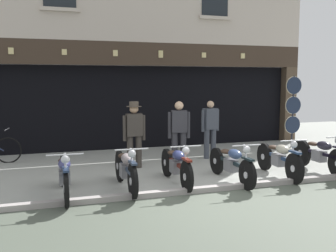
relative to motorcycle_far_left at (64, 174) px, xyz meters
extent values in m
cube|color=#9B9E96|center=(2.51, 4.35, -0.46)|extent=(23.46, 10.00, 0.08)
cube|color=#A39B98|center=(2.51, -0.57, -0.41)|extent=(23.46, 0.16, 0.18)
cube|color=black|center=(2.51, 6.65, 0.88)|extent=(10.54, 4.00, 2.60)
cube|color=#4C3D2D|center=(8.02, 4.53, 0.88)|extent=(0.44, 0.36, 2.60)
cube|color=black|center=(2.51, 4.90, 1.01)|extent=(10.08, 0.03, 2.18)
cube|color=#382B20|center=(2.51, 4.47, 2.53)|extent=(11.46, 0.24, 0.70)
cube|color=#DBC684|center=(-1.08, 4.34, 2.53)|extent=(0.14, 0.03, 0.18)
cube|color=#DBC684|center=(0.34, 4.34, 2.53)|extent=(0.14, 0.03, 0.16)
cube|color=#DBC684|center=(1.81, 4.34, 2.53)|extent=(0.14, 0.03, 0.18)
cube|color=#DBC684|center=(3.23, 4.34, 2.53)|extent=(0.14, 0.03, 0.22)
cube|color=#DBC684|center=(4.67, 4.34, 2.53)|extent=(0.14, 0.03, 0.16)
cube|color=#DBC684|center=(6.07, 4.34, 2.53)|extent=(0.14, 0.03, 0.17)
cube|color=#C0B2A4|center=(0.26, 4.30, 3.71)|extent=(1.10, 0.12, 0.10)
cube|color=#C0B2A4|center=(5.03, 4.30, 3.71)|extent=(1.10, 0.12, 0.10)
cylinder|color=black|center=(-0.01, -0.67, -0.10)|extent=(0.08, 0.64, 0.63)
cylinder|color=silver|center=(-0.01, -0.67, -0.10)|extent=(0.10, 0.14, 0.14)
cylinder|color=black|center=(0.02, 0.72, -0.10)|extent=(0.09, 0.64, 0.63)
cylinder|color=silver|center=(0.02, 0.72, -0.10)|extent=(0.11, 0.14, 0.14)
cube|color=#1F2D4B|center=(0.00, 0.02, 0.02)|extent=(0.10, 1.28, 0.07)
cube|color=slate|center=(0.00, 0.02, -0.05)|extent=(0.21, 0.32, 0.26)
ellipsoid|color=navy|center=(0.00, -0.14, 0.22)|extent=(0.23, 0.46, 0.20)
ellipsoid|color=#38281E|center=(0.01, 0.28, 0.20)|extent=(0.21, 0.30, 0.10)
cube|color=#1F2D4B|center=(-0.01, -0.67, 0.23)|extent=(0.11, 0.36, 0.04)
sphere|color=silver|center=(-0.01, -0.61, 0.40)|extent=(0.15, 0.15, 0.15)
cylinder|color=silver|center=(-0.01, -0.61, 0.48)|extent=(0.62, 0.04, 0.02)
cylinder|color=silver|center=(-0.01, -0.63, 0.19)|extent=(0.04, 0.25, 0.62)
cylinder|color=black|center=(1.17, -0.57, -0.10)|extent=(0.08, 0.65, 0.65)
cylinder|color=silver|center=(1.17, -0.57, -0.10)|extent=(0.10, 0.15, 0.14)
cylinder|color=black|center=(1.19, 0.77, -0.10)|extent=(0.09, 0.65, 0.65)
cylinder|color=silver|center=(1.19, 0.77, -0.10)|extent=(0.11, 0.15, 0.14)
cube|color=#293549|center=(1.18, 0.10, 0.02)|extent=(0.09, 1.23, 0.07)
cube|color=slate|center=(1.18, 0.10, -0.05)|extent=(0.21, 0.32, 0.26)
ellipsoid|color=gray|center=(1.17, -0.06, 0.22)|extent=(0.23, 0.46, 0.20)
ellipsoid|color=#38281E|center=(1.18, 0.34, 0.20)|extent=(0.21, 0.30, 0.10)
cube|color=#293549|center=(1.17, -0.57, 0.25)|extent=(0.11, 0.36, 0.04)
sphere|color=silver|center=(1.17, -0.51, 0.40)|extent=(0.15, 0.15, 0.15)
cylinder|color=silver|center=(1.17, -0.51, 0.48)|extent=(0.62, 0.03, 0.02)
cylinder|color=silver|center=(1.17, -0.53, 0.19)|extent=(0.04, 0.27, 0.61)
cylinder|color=black|center=(2.24, -0.51, -0.11)|extent=(0.09, 0.63, 0.62)
cylinder|color=silver|center=(2.24, -0.51, -0.11)|extent=(0.10, 0.14, 0.14)
cylinder|color=black|center=(2.28, 0.85, -0.11)|extent=(0.10, 0.63, 0.62)
cylinder|color=silver|center=(2.28, 0.85, -0.11)|extent=(0.11, 0.14, 0.14)
cube|color=#5B1D14|center=(2.26, 0.17, 0.01)|extent=(0.11, 1.26, 0.07)
cube|color=slate|center=(2.26, 0.17, -0.06)|extent=(0.21, 0.33, 0.26)
ellipsoid|color=navy|center=(2.25, 0.01, 0.21)|extent=(0.23, 0.47, 0.20)
ellipsoid|color=#38281E|center=(2.27, 0.42, 0.19)|extent=(0.21, 0.31, 0.10)
cube|color=#5B1D14|center=(2.24, -0.51, 0.22)|extent=(0.11, 0.36, 0.04)
sphere|color=silver|center=(2.24, -0.45, 0.39)|extent=(0.15, 0.15, 0.15)
cylinder|color=silver|center=(2.24, -0.45, 0.47)|extent=(0.62, 0.04, 0.02)
cylinder|color=silver|center=(2.24, -0.47, 0.18)|extent=(0.05, 0.29, 0.60)
cylinder|color=black|center=(3.44, -0.71, -0.12)|extent=(0.07, 0.60, 0.60)
cylinder|color=silver|center=(3.44, -0.71, -0.12)|extent=(0.10, 0.13, 0.13)
cylinder|color=black|center=(3.44, 0.71, -0.12)|extent=(0.08, 0.60, 0.60)
cylinder|color=silver|center=(3.44, 0.71, -0.12)|extent=(0.11, 0.13, 0.13)
cube|color=black|center=(3.44, 0.00, 0.00)|extent=(0.08, 1.31, 0.07)
cube|color=slate|center=(3.44, 0.00, -0.07)|extent=(0.20, 0.32, 0.26)
ellipsoid|color=navy|center=(3.44, -0.17, 0.20)|extent=(0.22, 0.46, 0.20)
ellipsoid|color=#38281E|center=(3.44, 0.25, 0.18)|extent=(0.20, 0.30, 0.10)
cube|color=black|center=(3.44, -0.71, 0.20)|extent=(0.10, 0.36, 0.04)
sphere|color=silver|center=(3.44, -0.65, 0.38)|extent=(0.15, 0.15, 0.15)
cylinder|color=silver|center=(3.44, -0.65, 0.46)|extent=(0.62, 0.03, 0.02)
cylinder|color=silver|center=(3.44, -0.67, 0.17)|extent=(0.04, 0.29, 0.60)
cylinder|color=black|center=(4.60, -0.61, -0.10)|extent=(0.12, 0.65, 0.65)
cylinder|color=silver|center=(4.60, -0.61, -0.10)|extent=(0.11, 0.15, 0.14)
cylinder|color=black|center=(4.71, 0.71, -0.10)|extent=(0.13, 0.65, 0.65)
cylinder|color=silver|center=(4.71, 0.71, -0.10)|extent=(0.12, 0.15, 0.14)
cube|color=navy|center=(4.65, 0.05, 0.02)|extent=(0.17, 1.22, 0.07)
cube|color=slate|center=(4.65, 0.05, -0.05)|extent=(0.23, 0.34, 0.26)
ellipsoid|color=#A8A38F|center=(4.64, -0.11, 0.22)|extent=(0.26, 0.48, 0.20)
ellipsoid|color=#38281E|center=(4.67, 0.29, 0.20)|extent=(0.22, 0.32, 0.10)
cube|color=navy|center=(4.60, -0.61, 0.25)|extent=(0.13, 0.37, 0.04)
sphere|color=silver|center=(4.60, -0.55, 0.40)|extent=(0.15, 0.15, 0.15)
cylinder|color=silver|center=(4.60, -0.55, 0.48)|extent=(0.62, 0.08, 0.02)
cylinder|color=silver|center=(4.60, -0.57, 0.19)|extent=(0.06, 0.27, 0.61)
cylinder|color=black|center=(5.83, 0.80, -0.09)|extent=(0.10, 0.67, 0.67)
cylinder|color=silver|center=(5.83, 0.80, -0.09)|extent=(0.11, 0.15, 0.15)
cube|color=black|center=(5.81, 0.12, 0.03)|extent=(0.10, 1.24, 0.07)
cube|color=slate|center=(5.81, 0.12, -0.04)|extent=(0.21, 0.33, 0.26)
ellipsoid|color=#201E2B|center=(5.81, -0.04, 0.23)|extent=(0.23, 0.47, 0.20)
ellipsoid|color=#38281E|center=(5.82, 0.37, 0.21)|extent=(0.21, 0.31, 0.10)
cylinder|color=#38332D|center=(1.90, 1.90, -0.01)|extent=(0.15, 0.15, 0.82)
cylinder|color=#38332D|center=(1.68, 1.90, -0.01)|extent=(0.15, 0.15, 0.82)
cube|color=#38332D|center=(1.79, 1.90, 0.65)|extent=(0.38, 0.22, 0.55)
cube|color=white|center=(1.79, 2.02, 0.71)|extent=(0.14, 0.02, 0.31)
cube|color=#47234C|center=(1.79, 2.03, 0.70)|extent=(0.05, 0.01, 0.28)
cylinder|color=#38332D|center=(2.02, 1.90, 0.57)|extent=(0.09, 0.09, 0.62)
cylinder|color=#38332D|center=(1.55, 1.90, 0.57)|extent=(0.09, 0.09, 0.62)
sphere|color=tan|center=(1.79, 1.90, 1.04)|extent=(0.22, 0.22, 0.22)
cylinder|color=#4C4238|center=(1.79, 1.90, 1.10)|extent=(0.37, 0.37, 0.01)
cylinder|color=#4C4238|center=(1.79, 1.90, 1.16)|extent=(0.23, 0.23, 0.12)
cylinder|color=#2D2D33|center=(3.01, 1.75, 0.02)|extent=(0.15, 0.15, 0.88)
cylinder|color=#2D2D33|center=(2.79, 1.79, 0.02)|extent=(0.15, 0.15, 0.88)
cube|color=#2D2D33|center=(2.90, 1.77, 0.71)|extent=(0.41, 0.28, 0.54)
cube|color=white|center=(2.92, 1.88, 0.78)|extent=(0.14, 0.04, 0.30)
cube|color=#47234C|center=(2.92, 1.89, 0.76)|extent=(0.05, 0.02, 0.28)
cylinder|color=#2D2D33|center=(3.13, 1.72, 0.62)|extent=(0.09, 0.09, 0.65)
cylinder|color=#2D2D33|center=(2.67, 1.81, 0.62)|extent=(0.09, 0.09, 0.65)
sphere|color=tan|center=(2.90, 1.77, 1.10)|extent=(0.22, 0.22, 0.22)
cylinder|color=#3D424C|center=(4.17, 2.46, -0.01)|extent=(0.15, 0.15, 0.83)
cylinder|color=#3D424C|center=(3.95, 2.42, -0.01)|extent=(0.15, 0.15, 0.83)
cube|color=#3D424C|center=(4.06, 2.44, 0.67)|extent=(0.41, 0.28, 0.58)
cube|color=silver|center=(4.04, 2.55, 0.74)|extent=(0.14, 0.04, 0.32)
cube|color=#47234C|center=(4.04, 2.56, 0.73)|extent=(0.05, 0.02, 0.30)
cylinder|color=#3D424C|center=(4.29, 2.48, 0.63)|extent=(0.09, 0.09, 0.59)
cylinder|color=#3D424C|center=(3.83, 2.40, 0.63)|extent=(0.09, 0.09, 0.59)
sphere|color=tan|center=(4.06, 2.44, 1.07)|extent=(0.20, 0.20, 0.20)
cylinder|color=#232328|center=(7.33, 3.29, 0.72)|extent=(0.06, 0.06, 2.29)
cylinder|color=#192338|center=(7.33, 3.27, 1.56)|extent=(0.55, 0.03, 0.55)
torus|color=beige|center=(7.33, 3.29, 1.56)|extent=(0.57, 0.04, 0.57)
cylinder|color=#192338|center=(7.33, 3.27, 0.93)|extent=(0.55, 0.03, 0.55)
torus|color=beige|center=(7.33, 3.29, 0.93)|extent=(0.57, 0.04, 0.57)
cylinder|color=#192338|center=(7.33, 3.27, 0.30)|extent=(0.55, 0.03, 0.55)
torus|color=beige|center=(7.33, 3.29, 0.30)|extent=(0.57, 0.04, 0.57)
cube|color=beige|center=(-0.19, 4.75, 1.22)|extent=(0.73, 0.02, 1.03)
cube|color=#1E3323|center=(-0.19, 4.74, 1.64)|extent=(0.73, 0.01, 0.20)
cube|color=silver|center=(-1.33, 4.75, 1.27)|extent=(0.83, 0.02, 0.98)
cube|color=#232328|center=(-1.33, 4.74, 1.66)|extent=(0.83, 0.01, 0.20)
torus|color=black|center=(-1.21, 3.54, -0.09)|extent=(0.69, 0.14, 0.69)
cylinder|color=silver|center=(-1.21, 3.54, 0.47)|extent=(0.09, 0.50, 0.02)
camera|label=1|loc=(-0.40, -7.37, 1.73)|focal=41.92mm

